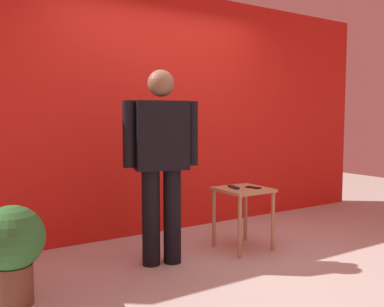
# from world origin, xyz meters

# --- Properties ---
(ground_plane) EXTENTS (12.00, 12.00, 0.00)m
(ground_plane) POSITION_xyz_m (0.00, 0.00, 0.00)
(ground_plane) COLOR #B7B2A8
(back_wall_red) EXTENTS (6.14, 0.12, 2.67)m
(back_wall_red) POSITION_xyz_m (0.00, 1.49, 1.34)
(back_wall_red) COLOR red
(back_wall_red) RESTS_ON ground_plane
(standing_person) EXTENTS (0.67, 0.33, 1.68)m
(standing_person) POSITION_xyz_m (-0.55, 0.51, 0.94)
(standing_person) COLOR black
(standing_person) RESTS_ON ground_plane
(side_table) EXTENTS (0.46, 0.46, 0.60)m
(side_table) POSITION_xyz_m (0.31, 0.45, 0.49)
(side_table) COLOR tan
(side_table) RESTS_ON ground_plane
(cell_phone) EXTENTS (0.10, 0.16, 0.01)m
(cell_phone) POSITION_xyz_m (0.40, 0.40, 0.60)
(cell_phone) COLOR black
(cell_phone) RESTS_ON side_table
(tv_remote) EXTENTS (0.08, 0.18, 0.02)m
(tv_remote) POSITION_xyz_m (0.23, 0.50, 0.61)
(tv_remote) COLOR black
(tv_remote) RESTS_ON side_table
(potted_plant) EXTENTS (0.44, 0.44, 0.69)m
(potted_plant) POSITION_xyz_m (-1.79, 0.33, 0.41)
(potted_plant) COLOR brown
(potted_plant) RESTS_ON ground_plane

